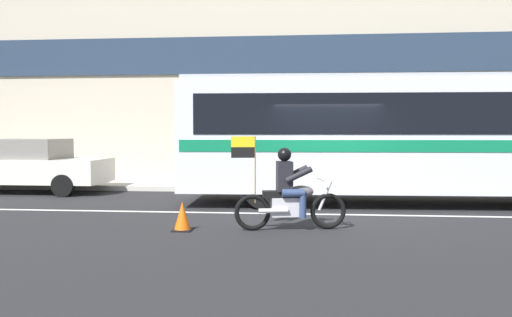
{
  "coord_description": "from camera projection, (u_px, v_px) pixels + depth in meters",
  "views": [
    {
      "loc": [
        -0.64,
        -11.66,
        1.87
      ],
      "look_at": [
        -1.61,
        -0.99,
        1.28
      ],
      "focal_mm": 34.48,
      "sensor_mm": 36.0,
      "label": 1
    }
  ],
  "objects": [
    {
      "name": "sidewalk_curb",
      "position": [
        319.0,
        184.0,
        16.71
      ],
      "size": [
        28.0,
        3.8,
        0.15
      ],
      "primitive_type": "cube",
      "color": "#B7B2A8",
      "rests_on": "ground_plane"
    },
    {
      "name": "parked_sedan_curbside",
      "position": [
        30.0,
        165.0,
        14.95
      ],
      "size": [
        4.56,
        1.89,
        1.64
      ],
      "color": "silver",
      "rests_on": "ground_plane"
    },
    {
      "name": "lane_center_stripe",
      "position": [
        329.0,
        214.0,
        11.04
      ],
      "size": [
        26.6,
        0.14,
        0.01
      ],
      "primitive_type": "cube",
      "color": "silver",
      "rests_on": "ground_plane"
    },
    {
      "name": "office_building_facade",
      "position": [
        318.0,
        1.0,
        18.61
      ],
      "size": [
        28.0,
        0.89,
        13.56
      ],
      "color": "#B2A893",
      "rests_on": "ground_plane"
    },
    {
      "name": "ground_plane",
      "position": [
        327.0,
        210.0,
        11.64
      ],
      "size": [
        60.0,
        60.0,
        0.0
      ],
      "primitive_type": "plane",
      "color": "black"
    },
    {
      "name": "traffic_cone",
      "position": [
        182.0,
        217.0,
        9.24
      ],
      "size": [
        0.36,
        0.36,
        0.55
      ],
      "color": "#EA590F",
      "rests_on": "ground_plane"
    },
    {
      "name": "motorcycle_with_rider",
      "position": [
        289.0,
        195.0,
        9.29
      ],
      "size": [
        2.17,
        0.74,
        1.78
      ],
      "color": "black",
      "rests_on": "ground_plane"
    },
    {
      "name": "transit_bus",
      "position": [
        408.0,
        131.0,
        12.54
      ],
      "size": [
        11.57,
        2.92,
        3.22
      ],
      "color": "silver",
      "rests_on": "ground_plane"
    }
  ]
}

